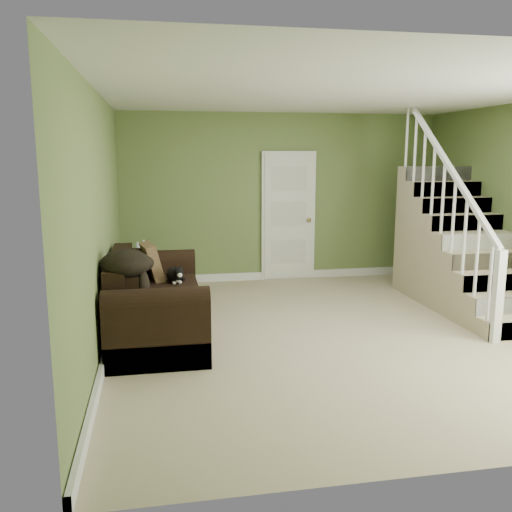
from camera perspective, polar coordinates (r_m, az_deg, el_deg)
name	(u,v)px	position (r m, az deg, el deg)	size (l,w,h in m)	color
floor	(336,332)	(6.21, 8.40, -7.94)	(5.00, 5.50, 0.01)	tan
ceiling	(343,92)	(5.93, 9.11, 16.64)	(5.00, 5.50, 0.01)	white
wall_back	(282,198)	(8.56, 2.73, 6.16)	(5.00, 0.04, 2.60)	olive
wall_front	(492,270)	(3.48, 23.61, -1.33)	(5.00, 0.04, 2.60)	olive
wall_left	(100,222)	(5.64, -16.10, 3.42)	(0.04, 5.50, 2.60)	olive
baseboard_back	(282,275)	(8.72, 2.70, -2.01)	(5.00, 0.04, 0.12)	white
baseboard_left	(109,340)	(5.91, -15.18, -8.58)	(0.04, 5.50, 0.12)	white
door	(288,216)	(8.57, 3.43, 4.18)	(0.86, 0.12, 2.02)	white
staircase	(456,255)	(7.74, 20.33, 0.10)	(1.00, 2.51, 2.82)	tan
sofa	(152,304)	(6.10, -10.84, -5.01)	(0.98, 2.27, 0.90)	black
side_table	(145,278)	(7.60, -11.61, -2.26)	(0.57, 0.57, 0.81)	black
cat	(174,275)	(6.42, -8.58, -1.98)	(0.29, 0.49, 0.24)	black
banana	(177,296)	(5.70, -8.35, -4.24)	(0.06, 0.21, 0.06)	gold
throw_pillow	(152,263)	(6.63, -10.85, -0.74)	(0.12, 0.48, 0.48)	#513420
throw_blanket	(126,263)	(5.40, -13.57, -0.76)	(0.48, 0.63, 0.26)	black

